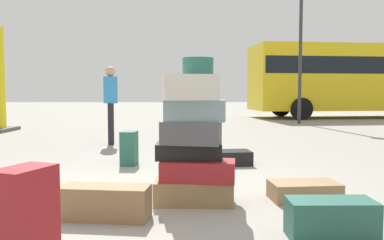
{
  "coord_description": "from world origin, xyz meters",
  "views": [
    {
      "loc": [
        0.4,
        -4.24,
        1.14
      ],
      "look_at": [
        0.41,
        0.28,
        0.82
      ],
      "focal_mm": 37.36,
      "sensor_mm": 36.0,
      "label": 1
    }
  ],
  "objects_px": {
    "lamp_post": "(299,24)",
    "suitcase_maroon_right_side": "(24,223)",
    "suitcase_black_white_trunk": "(226,158)",
    "suitcase_tower": "(192,146)",
    "suitcase_brown_foreground_far": "(103,202)",
    "suitcase_teal_left_side": "(128,148)",
    "suitcase_brown_foreground_near": "(302,191)",
    "person_bearded_onlooker": "(109,98)",
    "suitcase_teal_behind_tower": "(329,219)",
    "parked_bus": "(355,76)"
  },
  "relations": [
    {
      "from": "suitcase_black_white_trunk",
      "to": "parked_bus",
      "type": "distance_m",
      "value": 13.52
    },
    {
      "from": "suitcase_tower",
      "to": "suitcase_brown_foreground_far",
      "type": "distance_m",
      "value": 1.04
    },
    {
      "from": "lamp_post",
      "to": "suitcase_tower",
      "type": "bearing_deg",
      "value": -110.44
    },
    {
      "from": "suitcase_teal_left_side",
      "to": "lamp_post",
      "type": "height_order",
      "value": "lamp_post"
    },
    {
      "from": "person_bearded_onlooker",
      "to": "lamp_post",
      "type": "xyz_separation_m",
      "value": [
        5.61,
        5.66,
        2.53
      ]
    },
    {
      "from": "suitcase_tower",
      "to": "suitcase_black_white_trunk",
      "type": "relative_size",
      "value": 2.02
    },
    {
      "from": "suitcase_maroon_right_side",
      "to": "person_bearded_onlooker",
      "type": "bearing_deg",
      "value": 117.57
    },
    {
      "from": "suitcase_brown_foreground_near",
      "to": "suitcase_brown_foreground_far",
      "type": "bearing_deg",
      "value": -167.93
    },
    {
      "from": "suitcase_teal_behind_tower",
      "to": "suitcase_maroon_right_side",
      "type": "bearing_deg",
      "value": -163.0
    },
    {
      "from": "suitcase_teal_left_side",
      "to": "suitcase_black_white_trunk",
      "type": "distance_m",
      "value": 1.53
    },
    {
      "from": "suitcase_teal_left_side",
      "to": "person_bearded_onlooker",
      "type": "height_order",
      "value": "person_bearded_onlooker"
    },
    {
      "from": "lamp_post",
      "to": "suitcase_teal_behind_tower",
      "type": "bearing_deg",
      "value": -103.82
    },
    {
      "from": "person_bearded_onlooker",
      "to": "suitcase_teal_behind_tower",
      "type": "bearing_deg",
      "value": 18.61
    },
    {
      "from": "suitcase_black_white_trunk",
      "to": "suitcase_maroon_right_side",
      "type": "xyz_separation_m",
      "value": [
        -1.56,
        -3.8,
        0.23
      ]
    },
    {
      "from": "suitcase_black_white_trunk",
      "to": "suitcase_maroon_right_side",
      "type": "height_order",
      "value": "suitcase_maroon_right_side"
    },
    {
      "from": "parked_bus",
      "to": "suitcase_brown_foreground_near",
      "type": "bearing_deg",
      "value": -120.73
    },
    {
      "from": "lamp_post",
      "to": "suitcase_black_white_trunk",
      "type": "bearing_deg",
      "value": -112.11
    },
    {
      "from": "person_bearded_onlooker",
      "to": "lamp_post",
      "type": "height_order",
      "value": "lamp_post"
    },
    {
      "from": "suitcase_black_white_trunk",
      "to": "suitcase_teal_behind_tower",
      "type": "relative_size",
      "value": 1.1
    },
    {
      "from": "suitcase_maroon_right_side",
      "to": "suitcase_brown_foreground_near",
      "type": "bearing_deg",
      "value": 59.57
    },
    {
      "from": "suitcase_black_white_trunk",
      "to": "lamp_post",
      "type": "distance_m",
      "value": 9.42
    },
    {
      "from": "suitcase_black_white_trunk",
      "to": "person_bearded_onlooker",
      "type": "height_order",
      "value": "person_bearded_onlooker"
    },
    {
      "from": "suitcase_tower",
      "to": "suitcase_brown_foreground_far",
      "type": "bearing_deg",
      "value": -148.26
    },
    {
      "from": "parked_bus",
      "to": "lamp_post",
      "type": "distance_m",
      "value": 5.17
    },
    {
      "from": "suitcase_brown_foreground_far",
      "to": "person_bearded_onlooker",
      "type": "height_order",
      "value": "person_bearded_onlooker"
    },
    {
      "from": "suitcase_tower",
      "to": "person_bearded_onlooker",
      "type": "xyz_separation_m",
      "value": [
        -1.78,
        4.63,
        0.42
      ]
    },
    {
      "from": "lamp_post",
      "to": "suitcase_maroon_right_side",
      "type": "bearing_deg",
      "value": -112.19
    },
    {
      "from": "suitcase_teal_behind_tower",
      "to": "suitcase_maroon_right_side",
      "type": "xyz_separation_m",
      "value": [
        -2.09,
        -0.66,
        0.19
      ]
    },
    {
      "from": "suitcase_teal_left_side",
      "to": "suitcase_maroon_right_side",
      "type": "height_order",
      "value": "suitcase_maroon_right_side"
    },
    {
      "from": "suitcase_tower",
      "to": "suitcase_maroon_right_side",
      "type": "relative_size",
      "value": 2.16
    },
    {
      "from": "suitcase_brown_foreground_far",
      "to": "suitcase_brown_foreground_near",
      "type": "relative_size",
      "value": 1.13
    },
    {
      "from": "suitcase_tower",
      "to": "suitcase_teal_left_side",
      "type": "xyz_separation_m",
      "value": [
        -0.99,
        2.13,
        -0.33
      ]
    },
    {
      "from": "suitcase_teal_left_side",
      "to": "suitcase_teal_behind_tower",
      "type": "height_order",
      "value": "suitcase_teal_left_side"
    },
    {
      "from": "suitcase_teal_left_side",
      "to": "suitcase_maroon_right_side",
      "type": "bearing_deg",
      "value": -86.2
    },
    {
      "from": "suitcase_black_white_trunk",
      "to": "suitcase_teal_left_side",
      "type": "bearing_deg",
      "value": 173.51
    },
    {
      "from": "suitcase_brown_foreground_far",
      "to": "suitcase_maroon_right_side",
      "type": "height_order",
      "value": "suitcase_maroon_right_side"
    },
    {
      "from": "parked_bus",
      "to": "suitcase_teal_left_side",
      "type": "bearing_deg",
      "value": -132.0
    },
    {
      "from": "suitcase_maroon_right_side",
      "to": "suitcase_brown_foreground_far",
      "type": "bearing_deg",
      "value": 99.24
    },
    {
      "from": "person_bearded_onlooker",
      "to": "parked_bus",
      "type": "distance_m",
      "value": 12.88
    },
    {
      "from": "suitcase_maroon_right_side",
      "to": "parked_bus",
      "type": "distance_m",
      "value": 17.55
    },
    {
      "from": "suitcase_brown_foreground_near",
      "to": "lamp_post",
      "type": "distance_m",
      "value": 11.05
    },
    {
      "from": "suitcase_brown_foreground_far",
      "to": "suitcase_tower",
      "type": "bearing_deg",
      "value": 38.0
    },
    {
      "from": "suitcase_maroon_right_side",
      "to": "person_bearded_onlooker",
      "type": "xyz_separation_m",
      "value": [
        -0.75,
        6.26,
        0.67
      ]
    },
    {
      "from": "person_bearded_onlooker",
      "to": "suitcase_maroon_right_side",
      "type": "bearing_deg",
      "value": -1.46
    },
    {
      "from": "lamp_post",
      "to": "parked_bus",
      "type": "bearing_deg",
      "value": 45.32
    },
    {
      "from": "suitcase_teal_left_side",
      "to": "suitcase_black_white_trunk",
      "type": "relative_size",
      "value": 0.72
    },
    {
      "from": "suitcase_brown_foreground_far",
      "to": "suitcase_teal_behind_tower",
      "type": "distance_m",
      "value": 1.92
    },
    {
      "from": "suitcase_teal_left_side",
      "to": "suitcase_brown_foreground_far",
      "type": "relative_size",
      "value": 0.66
    },
    {
      "from": "suitcase_teal_left_side",
      "to": "suitcase_teal_behind_tower",
      "type": "distance_m",
      "value": 3.73
    },
    {
      "from": "suitcase_tower",
      "to": "suitcase_brown_foreground_far",
      "type": "height_order",
      "value": "suitcase_tower"
    }
  ]
}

